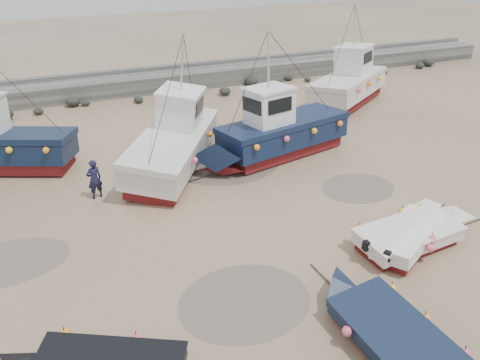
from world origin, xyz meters
The scene contains 13 objects.
ground centered at (0.00, 0.00, 0.00)m, with size 120.00×120.00×0.00m, color tan.
seawall centered at (0.05, 21.99, 0.63)m, with size 60.00×4.92×1.50m.
puddle_a centered at (-1.67, -0.94, 0.00)m, with size 4.24×4.24×0.01m, color #5F564C.
puddle_b centered at (5.88, 3.92, 0.00)m, with size 3.40×3.40×0.01m, color #5F564C.
puddle_c centered at (-8.68, 3.96, 0.00)m, with size 4.38×4.38×0.01m, color #5F564C.
puddle_d centered at (1.25, 10.13, 0.00)m, with size 6.82×6.82×0.01m, color #5F564C.
dinghy_1 centered at (1.37, -4.23, 0.54)m, with size 2.52×6.73×1.43m.
dinghy_3 centered at (5.21, -0.45, 0.55)m, with size 5.49×3.46×1.43m.
dinghy_5 centered at (5.26, -0.48, 0.54)m, with size 6.25×2.41×1.43m.
cabin_boat_1 centered at (-1.03, 9.57, 1.31)m, with size 6.97×10.10×6.22m.
cabin_boat_2 centered at (3.82, 8.36, 1.34)m, with size 9.98×4.18×6.22m.
cabin_boat_3 centered at (12.66, 14.60, 1.35)m, with size 9.03×6.69×6.22m.
person centered at (-5.13, 7.44, 0.00)m, with size 0.65×0.43×1.78m, color #161831.
Camera 1 is at (-5.97, -11.21, 10.14)m, focal length 35.00 mm.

